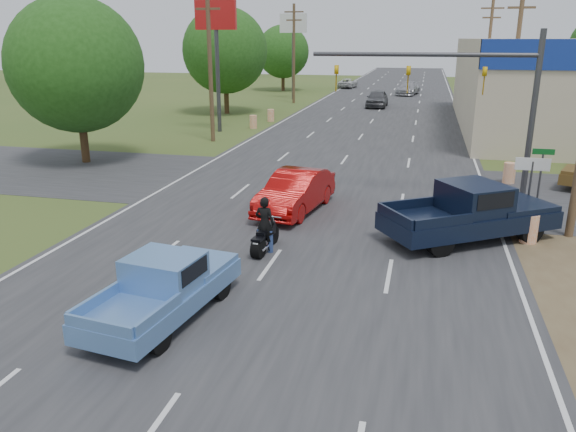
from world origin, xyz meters
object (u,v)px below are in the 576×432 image
(motorcycle, at_px, (264,239))
(rider, at_px, (265,226))
(distant_car_white, at_px, (348,83))
(red_convertible, at_px, (295,192))
(distant_car_silver, at_px, (408,88))
(navy_pickup, at_px, (473,212))
(distant_car_grey, at_px, (377,99))
(blue_pickup, at_px, (166,286))

(motorcycle, distance_m, rider, 0.43)
(rider, height_order, distant_car_white, rider)
(red_convertible, bearing_deg, distant_car_white, 105.29)
(red_convertible, xyz_separation_m, distant_car_white, (-6.00, 58.68, -0.18))
(motorcycle, height_order, rider, rider)
(distant_car_silver, bearing_deg, rider, -83.31)
(navy_pickup, xyz_separation_m, distant_car_grey, (-6.62, 38.45, -0.16))
(red_convertible, relative_size, blue_pickup, 0.98)
(red_convertible, distance_m, rider, 4.60)
(red_convertible, xyz_separation_m, navy_pickup, (6.62, -1.74, 0.19))
(rider, bearing_deg, distant_car_grey, -83.63)
(rider, relative_size, navy_pickup, 0.28)
(rider, height_order, blue_pickup, rider)
(rider, bearing_deg, navy_pickup, -150.19)
(motorcycle, xyz_separation_m, rider, (0.00, 0.04, 0.43))
(distant_car_white, bearing_deg, distant_car_silver, 139.87)
(blue_pickup, relative_size, navy_pickup, 0.81)
(red_convertible, bearing_deg, distant_car_silver, 96.59)
(motorcycle, height_order, blue_pickup, blue_pickup)
(blue_pickup, bearing_deg, distant_car_white, 101.87)
(distant_car_silver, bearing_deg, distant_car_grey, -91.18)
(rider, bearing_deg, distant_car_white, -78.24)
(motorcycle, xyz_separation_m, distant_car_grey, (-0.05, 41.36, 0.39))
(blue_pickup, bearing_deg, red_convertible, 90.93)
(rider, height_order, distant_car_silver, rider)
(rider, bearing_deg, distant_car_silver, -86.27)
(blue_pickup, distance_m, navy_pickup, 10.88)
(rider, relative_size, distant_car_white, 0.39)
(rider, bearing_deg, motorcycle, 90.00)
(rider, distance_m, distant_car_silver, 55.05)
(motorcycle, relative_size, distant_car_silver, 0.37)
(blue_pickup, height_order, distant_car_silver, blue_pickup)
(red_convertible, relative_size, rider, 2.79)
(distant_car_grey, bearing_deg, rider, -89.45)
(motorcycle, distance_m, navy_pickup, 7.21)
(red_convertible, relative_size, navy_pickup, 0.79)
(distant_car_silver, xyz_separation_m, distant_car_white, (-8.52, 8.28, -0.15))
(distant_car_white, bearing_deg, distant_car_grey, 109.32)
(rider, distance_m, distant_car_white, 63.57)
(distant_car_white, bearing_deg, red_convertible, 99.88)
(red_convertible, distance_m, distant_car_silver, 50.46)
(distant_car_grey, bearing_deg, blue_pickup, -90.92)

